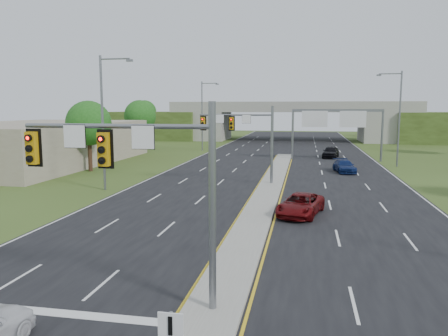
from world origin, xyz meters
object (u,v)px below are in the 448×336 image
overpass (292,124)px  car_far_a (301,205)px  sign_gantry (336,120)px  signal_mast_near (144,172)px  car_far_b (344,166)px  car_far_c (331,152)px  signal_mast_far (246,132)px

overpass → car_far_a: 65.96m
sign_gantry → overpass: bearing=100.8°
signal_mast_near → car_far_b: signal_mast_near is taller
car_far_b → car_far_a: bearing=-110.9°
overpass → sign_gantry: bearing=-79.2°
signal_mast_near → car_far_b: 35.62m
signal_mast_near → overpass: 80.11m
car_far_a → car_far_c: bearing=97.5°
car_far_a → sign_gantry: bearing=96.3°
signal_mast_near → car_far_a: bearing=70.8°
signal_mast_far → sign_gantry: (8.95, 19.99, 0.51)m
sign_gantry → car_far_a: (-3.99, -30.77, -4.54)m
sign_gantry → car_far_b: sign_gantry is taller
signal_mast_near → signal_mast_far: 25.00m
signal_mast_far → car_far_b: bearing=44.5°
signal_mast_far → car_far_b: (9.30, 9.15, -4.05)m
overpass → car_far_c: (6.36, -31.93, -2.73)m
sign_gantry → car_far_a: 31.36m
sign_gantry → car_far_b: bearing=-88.1°
car_far_b → car_far_c: size_ratio=0.95×
signal_mast_far → overpass: size_ratio=0.09×
overpass → car_far_c: 32.67m
overpass → car_far_b: overpass is taller
signal_mast_near → signal_mast_far: bearing=90.0°
signal_mast_far → sign_gantry: signal_mast_far is taller
signal_mast_near → car_far_a: 15.60m
signal_mast_far → car_far_c: (8.62, 23.14, -3.90)m
signal_mast_near → sign_gantry: bearing=78.8°
signal_mast_near → overpass: size_ratio=0.09×
sign_gantry → car_far_c: size_ratio=2.44×
signal_mast_far → car_far_a: size_ratio=1.44×
signal_mast_far → overpass: (2.26, 55.07, -1.17)m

